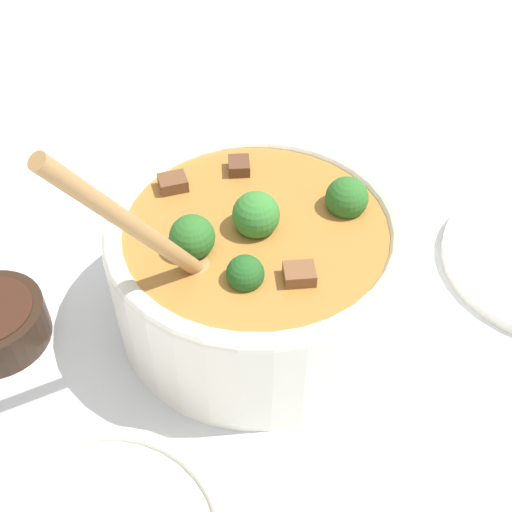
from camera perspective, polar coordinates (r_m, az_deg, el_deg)
ground_plane at (r=0.58m, az=-0.00°, el=-4.93°), size 4.00×4.00×0.00m
stew_bowl at (r=0.54m, az=-0.02°, el=-0.66°), size 0.28×0.24×0.26m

